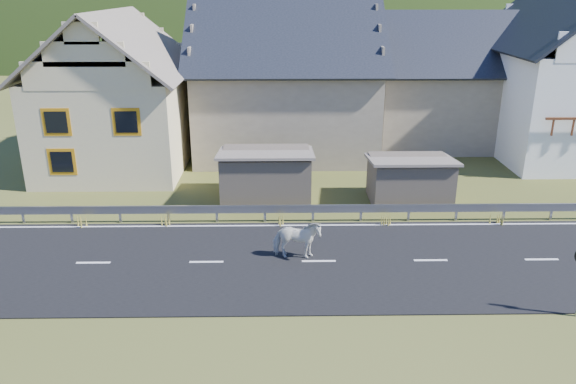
{
  "coord_description": "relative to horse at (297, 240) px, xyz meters",
  "views": [
    {
      "loc": [
        -1.38,
        -17.88,
        9.21
      ],
      "look_at": [
        -1.07,
        1.9,
        1.98
      ],
      "focal_mm": 35.0,
      "sensor_mm": 36.0,
      "label": 1
    }
  ],
  "objects": [
    {
      "name": "mountain",
      "position": [
        5.78,
        179.74,
        -20.77
      ],
      "size": [
        440.0,
        280.0,
        260.0
      ],
      "primitive_type": "ellipsoid",
      "color": "#1D3312",
      "rests_on": "ground"
    },
    {
      "name": "ground",
      "position": [
        0.78,
        -0.26,
        -0.77
      ],
      "size": [
        160.0,
        160.0,
        0.0
      ],
      "primitive_type": "plane",
      "color": "#393F15",
      "rests_on": "ground"
    },
    {
      "name": "shed_right",
      "position": [
        5.28,
        5.74,
        0.23
      ],
      "size": [
        3.8,
        2.9,
        2.2
      ],
      "primitive_type": "cube",
      "color": "brown",
      "rests_on": "ground"
    },
    {
      "name": "shed_left",
      "position": [
        -1.22,
        6.24,
        0.33
      ],
      "size": [
        4.3,
        3.3,
        2.4
      ],
      "primitive_type": "cube",
      "color": "brown",
      "rests_on": "ground"
    },
    {
      "name": "lane_markings",
      "position": [
        0.78,
        -0.26,
        -0.73
      ],
      "size": [
        60.0,
        6.6,
        0.01
      ],
      "primitive_type": "cube",
      "color": "silver",
      "rests_on": "road"
    },
    {
      "name": "road",
      "position": [
        0.78,
        -0.26,
        -0.75
      ],
      "size": [
        60.0,
        7.0,
        0.04
      ],
      "primitive_type": "cube",
      "color": "black",
      "rests_on": "ground"
    },
    {
      "name": "guardrail",
      "position": [
        0.78,
        3.42,
        -0.21
      ],
      "size": [
        28.1,
        0.09,
        0.75
      ],
      "color": "#93969B",
      "rests_on": "ground"
    },
    {
      "name": "house_stone_a",
      "position": [
        -0.22,
        14.74,
        3.86
      ],
      "size": [
        10.8,
        9.8,
        8.9
      ],
      "color": "gray",
      "rests_on": "ground"
    },
    {
      "name": "horse",
      "position": [
        0.0,
        0.0,
        0.0
      ],
      "size": [
        0.9,
        1.78,
        1.46
      ],
      "primitive_type": "imported",
      "rotation": [
        0.0,
        0.0,
        1.5
      ],
      "color": "silver",
      "rests_on": "road"
    },
    {
      "name": "house_stone_b",
      "position": [
        9.78,
        16.74,
        3.47
      ],
      "size": [
        9.8,
        8.8,
        8.1
      ],
      "color": "gray",
      "rests_on": "ground"
    },
    {
      "name": "house_white",
      "position": [
        15.78,
        13.74,
        4.29
      ],
      "size": [
        8.8,
        10.8,
        9.7
      ],
      "color": "white",
      "rests_on": "ground"
    },
    {
      "name": "house_cream",
      "position": [
        -9.23,
        11.74,
        3.59
      ],
      "size": [
        7.8,
        9.8,
        8.3
      ],
      "color": "beige",
      "rests_on": "ground"
    },
    {
      "name": "conifer_patch",
      "position": [
        -54.22,
        109.74,
        5.23
      ],
      "size": [
        76.0,
        50.0,
        28.0
      ],
      "primitive_type": "ellipsoid",
      "color": "black",
      "rests_on": "ground"
    }
  ]
}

